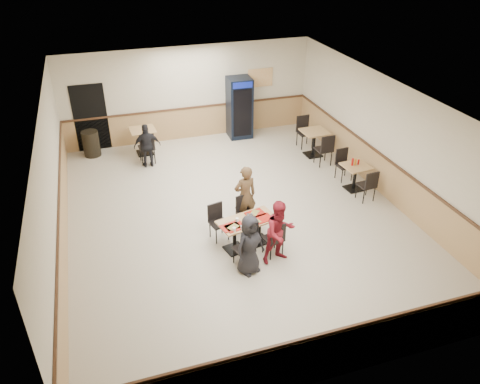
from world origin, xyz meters
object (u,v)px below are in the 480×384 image
object	(u,v)px
side_table_far	(314,139)
main_table	(247,229)
diner_woman_left	(250,245)
trash_bin	(91,144)
diner_woman_right	(280,232)
side_table_near	(355,174)
pepsi_cooler	(239,108)
diner_man_opposite	(245,196)
lone_diner	(147,146)
back_table	(143,138)

from	to	relation	value
side_table_far	main_table	bearing A→B (deg)	-132.28
diner_woman_left	trash_bin	size ratio (longest dim) A/B	1.70
diner_woman_right	trash_bin	distance (m)	7.41
side_table_near	pepsi_cooler	bearing A→B (deg)	112.83
diner_man_opposite	trash_bin	distance (m)	5.97
diner_man_opposite	pepsi_cooler	xyz separation A→B (m)	(1.47, 5.01, 0.23)
lone_diner	side_table_near	xyz separation A→B (m)	(5.05, -3.05, -0.18)
diner_woman_left	side_table_far	distance (m)	5.86
diner_woman_left	pepsi_cooler	size ratio (longest dim) A/B	0.68
main_table	side_table_near	bearing A→B (deg)	10.60
side_table_near	pepsi_cooler	distance (m)	4.75
main_table	side_table_far	bearing A→B (deg)	35.27
side_table_near	diner_man_opposite	bearing A→B (deg)	-168.68
side_table_near	back_table	world-z (taller)	back_table
diner_woman_right	trash_bin	xyz separation A→B (m)	(-3.54, 6.50, -0.32)
back_table	trash_bin	distance (m)	1.60
lone_diner	trash_bin	distance (m)	2.01
diner_woman_right	side_table_near	size ratio (longest dim) A/B	2.00
lone_diner	side_table_far	world-z (taller)	lone_diner
diner_man_opposite	side_table_far	world-z (taller)	diner_man_opposite
main_table	trash_bin	world-z (taller)	trash_bin
diner_man_opposite	side_table_far	bearing A→B (deg)	-144.63
main_table	diner_man_opposite	xyz separation A→B (m)	(0.23, 0.84, 0.31)
diner_man_opposite	pepsi_cooler	bearing A→B (deg)	-113.43
diner_woman_right	pepsi_cooler	bearing A→B (deg)	69.80
diner_woman_left	diner_man_opposite	size ratio (longest dim) A/B	0.88
main_table	pepsi_cooler	bearing A→B (deg)	61.33
side_table_far	trash_bin	xyz separation A→B (m)	(-6.47, 2.07, -0.14)
main_table	diner_woman_left	xyz separation A→B (m)	(-0.23, -0.84, 0.22)
diner_man_opposite	side_table_near	bearing A→B (deg)	-175.75
diner_woman_left	side_table_near	xyz separation A→B (m)	(3.77, 2.35, -0.20)
main_table	pepsi_cooler	size ratio (longest dim) A/B	0.70
back_table	trash_bin	size ratio (longest dim) A/B	1.02
main_table	diner_woman_right	bearing A→B (deg)	-67.62
main_table	trash_bin	bearing A→B (deg)	105.31
pepsi_cooler	trash_bin	xyz separation A→B (m)	(-4.76, -0.04, -0.60)
back_table	side_table_far	bearing A→B (deg)	-19.28
lone_diner	side_table_near	world-z (taller)	lone_diner
diner_man_opposite	side_table_near	xyz separation A→B (m)	(3.30, 0.66, -0.29)
main_table	diner_woman_right	world-z (taller)	diner_woman_right
back_table	pepsi_cooler	xyz separation A→B (m)	(3.21, 0.39, 0.46)
diner_man_opposite	lone_diner	world-z (taller)	diner_man_opposite
diner_woman_right	side_table_near	distance (m)	3.77
diner_woman_right	lone_diner	size ratio (longest dim) A/B	1.09
side_table_near	pepsi_cooler	world-z (taller)	pepsi_cooler
diner_woman_left	pepsi_cooler	xyz separation A→B (m)	(1.94, 6.70, 0.32)
trash_bin	diner_man_opposite	bearing A→B (deg)	-56.48
side_table_far	pepsi_cooler	xyz separation A→B (m)	(-1.70, 2.11, 0.46)
diner_woman_right	diner_man_opposite	xyz separation A→B (m)	(-0.24, 1.53, 0.04)
main_table	back_table	xyz separation A→B (m)	(-1.51, 5.47, 0.08)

